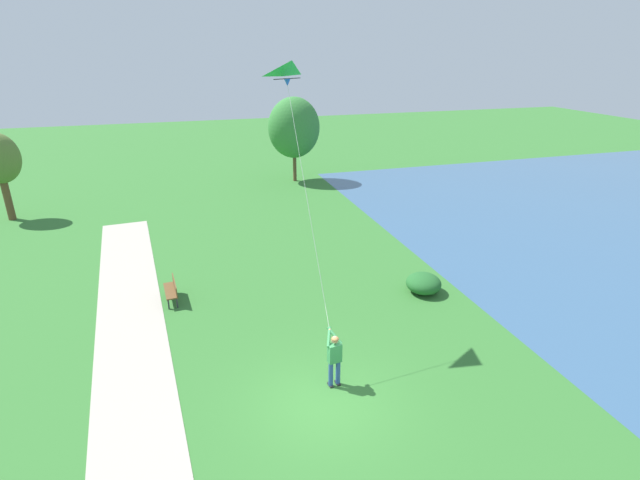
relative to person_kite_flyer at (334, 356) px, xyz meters
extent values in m
plane|color=#33702D|center=(-0.51, -0.72, -1.05)|extent=(120.00, 120.00, 0.00)
cube|color=#ADA393|center=(-5.79, 1.28, -1.04)|extent=(5.03, 32.09, 0.02)
cube|color=#232328|center=(-0.12, -0.02, -1.02)|extent=(0.14, 0.25, 0.06)
cylinder|color=#2D4C8E|center=(-0.12, -0.04, -0.60)|extent=(0.14, 0.14, 0.82)
cube|color=#232328|center=(0.12, 0.01, -1.02)|extent=(0.14, 0.25, 0.06)
cylinder|color=#2D4C8E|center=(0.12, -0.01, -0.60)|extent=(0.14, 0.14, 0.82)
cube|color=#38894C|center=(0.00, -0.02, 0.11)|extent=(0.42, 0.26, 0.60)
sphere|color=tan|center=(0.00, -0.02, 0.57)|extent=(0.22, 0.22, 0.22)
ellipsoid|color=olive|center=(0.00, -0.04, 0.61)|extent=(0.25, 0.25, 0.13)
cylinder|color=#38894C|center=(-0.11, 0.19, 0.56)|extent=(0.29, 0.55, 0.43)
cylinder|color=#38894C|center=(0.06, 0.21, 0.56)|extent=(0.40, 0.51, 0.43)
sphere|color=tan|center=(-0.04, 0.36, 0.69)|extent=(0.10, 0.10, 0.10)
pyramid|color=green|center=(-0.30, 3.33, 7.84)|extent=(1.23, 0.98, 0.48)
cone|color=blue|center=(-0.41, 3.52, 7.52)|extent=(0.27, 0.27, 0.22)
cylinder|color=black|center=(-0.41, 3.52, 7.63)|extent=(0.96, 0.56, 0.02)
cylinder|color=silver|center=(-0.23, 1.94, 4.08)|extent=(0.38, 3.18, 6.78)
cube|color=brown|center=(-4.65, 6.89, -0.60)|extent=(0.56, 1.53, 0.05)
cube|color=brown|center=(-4.46, 6.91, -0.37)|extent=(0.16, 1.50, 0.40)
cube|color=#2D2D33|center=(-4.76, 6.21, -0.82)|extent=(0.06, 0.06, 0.45)
cube|color=#2D2D33|center=(-4.44, 6.24, -0.82)|extent=(0.06, 0.06, 0.45)
cube|color=#2D2D33|center=(-4.87, 7.55, -0.82)|extent=(0.06, 0.06, 0.45)
cube|color=#2D2D33|center=(-4.55, 7.57, -0.82)|extent=(0.06, 0.06, 0.45)
cylinder|color=brown|center=(4.73, 23.79, 0.19)|extent=(0.26, 0.26, 2.47)
ellipsoid|color=#387F38|center=(4.73, 23.79, 2.98)|extent=(3.85, 3.20, 4.44)
cylinder|color=brown|center=(-13.59, 19.97, 0.28)|extent=(0.42, 0.42, 2.66)
ellipsoid|color=#236028|center=(5.46, 4.60, -0.64)|extent=(1.45, 1.51, 0.82)
camera|label=1|loc=(-3.88, -11.37, 8.51)|focal=27.10mm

